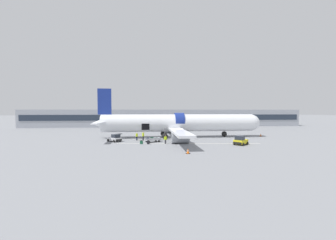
{
  "coord_description": "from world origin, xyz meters",
  "views": [
    {
      "loc": [
        -7.41,
        -42.13,
        6.16
      ],
      "look_at": [
        -2.89,
        2.85,
        4.13
      ],
      "focal_mm": 22.0,
      "sensor_mm": 36.0,
      "label": 1
    }
  ],
  "objects": [
    {
      "name": "baggage_tug_lead",
      "position": [
        9.37,
        -6.61,
        0.72
      ],
      "size": [
        3.17,
        3.06,
        1.68
      ],
      "color": "yellow",
      "rests_on": "ground_plane"
    },
    {
      "name": "ground_plane",
      "position": [
        0.0,
        0.0,
        0.0
      ],
      "size": [
        500.0,
        500.0,
        0.0
      ],
      "primitive_type": "plane",
      "color": "gray"
    },
    {
      "name": "ground_crew_driver",
      "position": [
        -4.06,
        -4.12,
        0.83
      ],
      "size": [
        0.55,
        0.41,
        1.58
      ],
      "color": "#2D2D33",
      "rests_on": "ground_plane"
    },
    {
      "name": "suitcase_on_tarmac_upright",
      "position": [
        -8.53,
        -3.95,
        0.29
      ],
      "size": [
        0.56,
        0.47,
        0.69
      ],
      "color": "#14472D",
      "rests_on": "ground_plane"
    },
    {
      "name": "safety_cone_nose",
      "position": [
        19.77,
        4.68,
        0.32
      ],
      "size": [
        0.61,
        0.61,
        0.69
      ],
      "color": "black",
      "rests_on": "ground_plane"
    },
    {
      "name": "airplane",
      "position": [
        -0.55,
        5.04,
        3.22
      ],
      "size": [
        39.31,
        34.77,
        11.1
      ],
      "color": "white",
      "rests_on": "ground_plane"
    },
    {
      "name": "baggage_tug_mid",
      "position": [
        -13.93,
        -0.36,
        0.65
      ],
      "size": [
        3.1,
        3.06,
        1.49
      ],
      "color": "silver",
      "rests_on": "ground_plane"
    },
    {
      "name": "suitcase_on_tarmac_spare",
      "position": [
        -7.25,
        -4.29,
        0.3
      ],
      "size": [
        0.51,
        0.31,
        0.71
      ],
      "color": "black",
      "rests_on": "ground_plane"
    },
    {
      "name": "ground_crew_loader_a",
      "position": [
        -8.31,
        0.76,
        0.95
      ],
      "size": [
        0.42,
        0.62,
        1.81
      ],
      "color": "#2D2D33",
      "rests_on": "ground_plane"
    },
    {
      "name": "apron_marking_line",
      "position": [
        0.23,
        -4.26,
        0.0
      ],
      "size": [
        26.93,
        2.95,
        0.01
      ],
      "color": "silver",
      "rests_on": "ground_plane"
    },
    {
      "name": "baggage_cart_loading",
      "position": [
        -6.37,
        -1.9,
        0.47
      ],
      "size": [
        3.8,
        2.45,
        1.04
      ],
      "color": "#B7BABF",
      "rests_on": "ground_plane"
    },
    {
      "name": "safety_cone_engine_left",
      "position": [
        -1.61,
        -13.21,
        0.34
      ],
      "size": [
        0.62,
        0.62,
        0.71
      ],
      "color": "black",
      "rests_on": "ground_plane"
    },
    {
      "name": "ground_crew_loader_b",
      "position": [
        -9.62,
        1.0,
        0.86
      ],
      "size": [
        0.52,
        0.52,
        1.63
      ],
      "color": "#1E2338",
      "rests_on": "ground_plane"
    },
    {
      "name": "terminal_strip",
      "position": [
        0.0,
        40.37,
        3.29
      ],
      "size": [
        107.42,
        10.38,
        6.58
      ],
      "color": "#9EA3AD",
      "rests_on": "ground_plane"
    }
  ]
}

